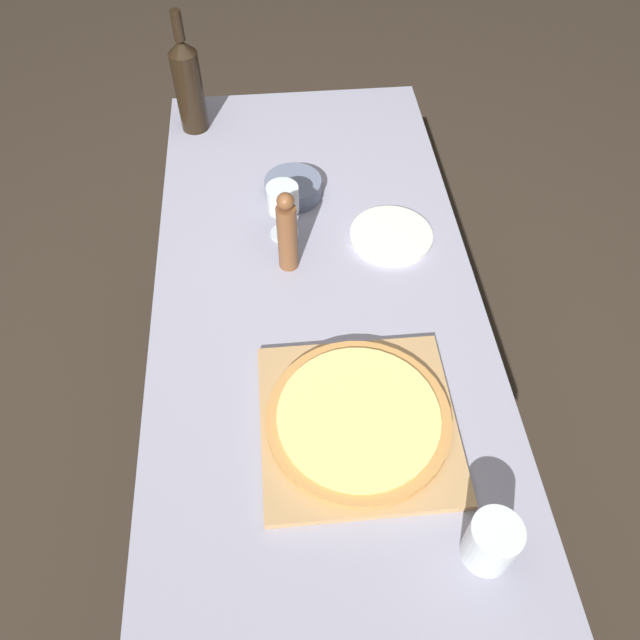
{
  "coord_description": "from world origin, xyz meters",
  "views": [
    {
      "loc": [
        -0.08,
        -0.93,
        1.85
      ],
      "look_at": [
        -0.0,
        -0.13,
        0.83
      ],
      "focal_mm": 35.0,
      "sensor_mm": 36.0,
      "label": 1
    }
  ],
  "objects_px": {
    "wine_glass": "(283,201)",
    "small_bowl": "(293,188)",
    "wine_bottle": "(188,84)",
    "pepper_mill": "(287,233)",
    "pizza": "(358,418)"
  },
  "relations": [
    {
      "from": "pepper_mill",
      "to": "wine_glass",
      "type": "height_order",
      "value": "pepper_mill"
    },
    {
      "from": "wine_bottle",
      "to": "pepper_mill",
      "type": "relative_size",
      "value": 1.57
    },
    {
      "from": "pepper_mill",
      "to": "small_bowl",
      "type": "distance_m",
      "value": 0.26
    },
    {
      "from": "wine_bottle",
      "to": "wine_glass",
      "type": "bearing_deg",
      "value": -63.47
    },
    {
      "from": "pepper_mill",
      "to": "wine_glass",
      "type": "xyz_separation_m",
      "value": [
        -0.0,
        0.1,
        0.0
      ]
    },
    {
      "from": "pepper_mill",
      "to": "wine_glass",
      "type": "distance_m",
      "value": 0.1
    },
    {
      "from": "wine_bottle",
      "to": "wine_glass",
      "type": "distance_m",
      "value": 0.52
    },
    {
      "from": "wine_glass",
      "to": "small_bowl",
      "type": "xyz_separation_m",
      "value": [
        0.03,
        0.14,
        -0.08
      ]
    },
    {
      "from": "pizza",
      "to": "wine_bottle",
      "type": "height_order",
      "value": "wine_bottle"
    },
    {
      "from": "pizza",
      "to": "wine_bottle",
      "type": "relative_size",
      "value": 1.05
    },
    {
      "from": "wine_bottle",
      "to": "pepper_mill",
      "type": "xyz_separation_m",
      "value": [
        0.24,
        -0.57,
        -0.03
      ]
    },
    {
      "from": "small_bowl",
      "to": "pepper_mill",
      "type": "bearing_deg",
      "value": -96.26
    },
    {
      "from": "pizza",
      "to": "wine_glass",
      "type": "distance_m",
      "value": 0.56
    },
    {
      "from": "pizza",
      "to": "small_bowl",
      "type": "distance_m",
      "value": 0.69
    },
    {
      "from": "pepper_mill",
      "to": "wine_glass",
      "type": "relative_size",
      "value": 1.47
    }
  ]
}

